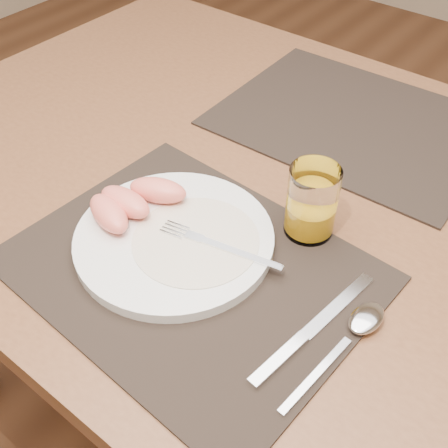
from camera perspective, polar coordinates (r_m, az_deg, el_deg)
ground at (r=1.46m, az=4.53°, el=-19.75°), size 5.00×5.00×0.00m
table at (r=0.91m, az=6.81°, el=-0.59°), size 1.40×0.90×0.75m
placemat_near at (r=0.74m, az=-3.37°, el=-4.55°), size 0.47×0.37×0.00m
placemat_far at (r=1.03m, az=13.00°, el=10.15°), size 0.46×0.36×0.00m
plate at (r=0.76m, az=-5.08°, el=-1.52°), size 0.27×0.27×0.02m
plate_dressing at (r=0.75m, az=-2.89°, el=-1.64°), size 0.17×0.17×0.00m
fork at (r=0.74m, az=-1.42°, el=-1.91°), size 0.17×0.05×0.00m
knife at (r=0.67m, az=8.20°, el=-11.17°), size 0.04×0.22×0.01m
spoon at (r=0.69m, az=13.58°, el=-10.05°), size 0.04×0.19×0.01m
juice_glass at (r=0.76m, az=8.87°, el=1.93°), size 0.07×0.07×0.10m
grapefruit_wedges at (r=0.79m, az=-9.42°, el=2.25°), size 0.11×0.14×0.03m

